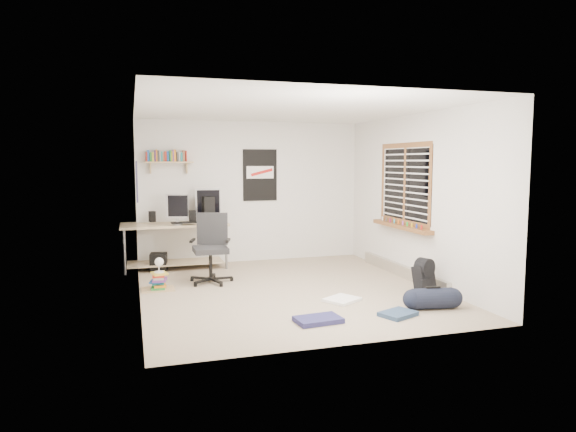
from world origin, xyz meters
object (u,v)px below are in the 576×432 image
object	(u,v)px
backpack	(424,279)
book_stack	(158,279)
desk	(175,247)
office_chair	(210,250)
duffel_bag	(433,298)

from	to	relation	value
backpack	book_stack	world-z (taller)	backpack
desk	office_chair	xyz separation A→B (m)	(0.42, -1.22, 0.12)
office_chair	book_stack	size ratio (longest dim) A/B	2.42
desk	duffel_bag	xyz separation A→B (m)	(2.81, -3.39, -0.22)
desk	book_stack	xyz separation A→B (m)	(-0.36, -1.44, -0.21)
backpack	book_stack	bearing A→B (deg)	138.19
duffel_bag	book_stack	size ratio (longest dim) A/B	1.18
desk	office_chair	size ratio (longest dim) A/B	1.69
desk	book_stack	distance (m)	1.50
book_stack	desk	bearing A→B (deg)	75.95
desk	office_chair	distance (m)	1.30
desk	office_chair	world-z (taller)	office_chair
backpack	book_stack	size ratio (longest dim) A/B	0.87
duffel_bag	book_stack	bearing A→B (deg)	157.80
duffel_bag	office_chair	bearing A→B (deg)	147.29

